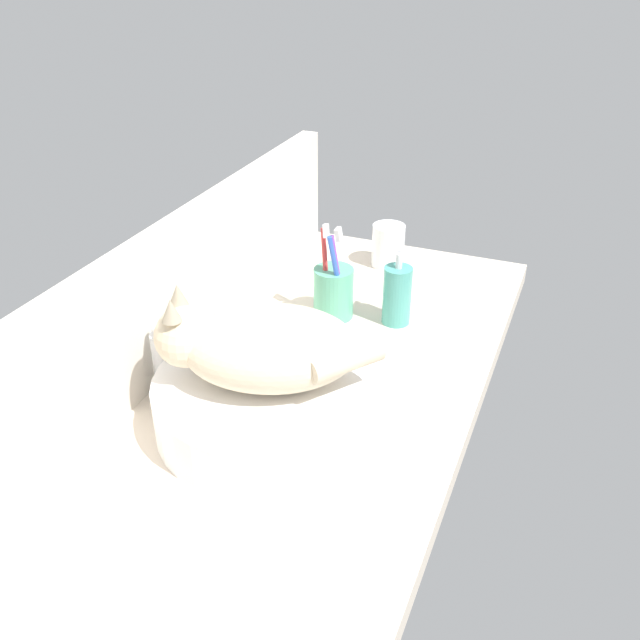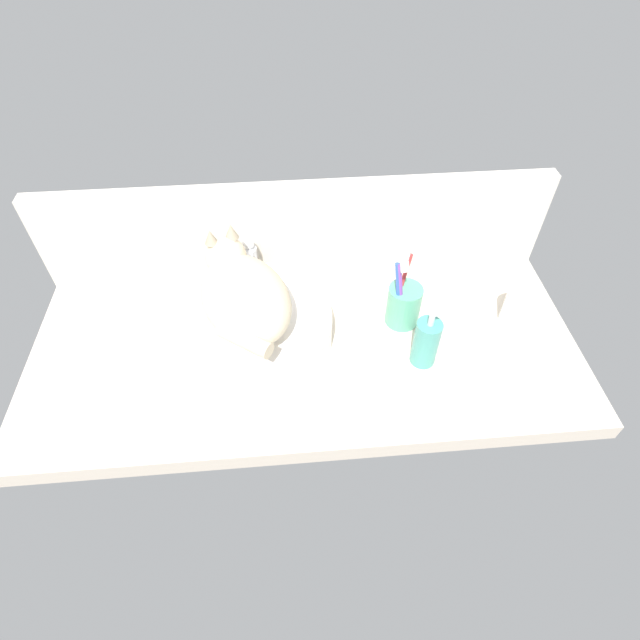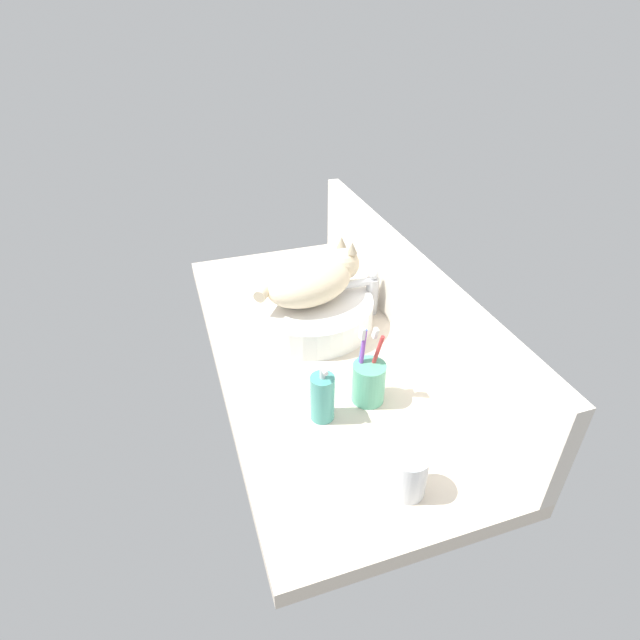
{
  "view_description": "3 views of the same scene",
  "coord_description": "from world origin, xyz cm",
  "px_view_note": "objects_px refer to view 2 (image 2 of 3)",
  "views": [
    {
      "loc": [
        -87.4,
        -37.02,
        66.15
      ],
      "look_at": [
        2.41,
        -0.65,
        10.6
      ],
      "focal_mm": 40.0,
      "sensor_mm": 36.0,
      "label": 1
    },
    {
      "loc": [
        -2.79,
        -70.15,
        82.65
      ],
      "look_at": [
        3.1,
        -2.09,
        9.02
      ],
      "focal_mm": 28.0,
      "sensor_mm": 36.0,
      "label": 2
    },
    {
      "loc": [
        98.91,
        -32.07,
        78.0
      ],
      "look_at": [
        0.8,
        0.21,
        9.0
      ],
      "focal_mm": 28.0,
      "sensor_mm": 36.0,
      "label": 3
    }
  ],
  "objects_px": {
    "toothbrush_cup": "(403,304)",
    "water_glass": "(519,310)",
    "cat": "(243,293)",
    "soap_dispenser": "(426,342)",
    "faucet": "(250,264)",
    "sink_basin": "(250,330)"
  },
  "relations": [
    {
      "from": "toothbrush_cup",
      "to": "water_glass",
      "type": "height_order",
      "value": "toothbrush_cup"
    },
    {
      "from": "cat",
      "to": "soap_dispenser",
      "type": "relative_size",
      "value": 2.18
    },
    {
      "from": "toothbrush_cup",
      "to": "water_glass",
      "type": "bearing_deg",
      "value": -6.18
    },
    {
      "from": "water_glass",
      "to": "faucet",
      "type": "bearing_deg",
      "value": 164.08
    },
    {
      "from": "sink_basin",
      "to": "toothbrush_cup",
      "type": "relative_size",
      "value": 1.85
    },
    {
      "from": "soap_dispenser",
      "to": "toothbrush_cup",
      "type": "xyz_separation_m",
      "value": [
        -0.02,
        0.12,
        -0.0
      ]
    },
    {
      "from": "toothbrush_cup",
      "to": "sink_basin",
      "type": "bearing_deg",
      "value": -174.33
    },
    {
      "from": "sink_basin",
      "to": "water_glass",
      "type": "relative_size",
      "value": 3.8
    },
    {
      "from": "toothbrush_cup",
      "to": "water_glass",
      "type": "relative_size",
      "value": 2.05
    },
    {
      "from": "soap_dispenser",
      "to": "cat",
      "type": "bearing_deg",
      "value": 165.37
    },
    {
      "from": "faucet",
      "to": "cat",
      "type": "bearing_deg",
      "value": -92.61
    },
    {
      "from": "soap_dispenser",
      "to": "faucet",
      "type": "bearing_deg",
      "value": 144.36
    },
    {
      "from": "sink_basin",
      "to": "cat",
      "type": "xyz_separation_m",
      "value": [
        -0.01,
        0.01,
        0.1
      ]
    },
    {
      "from": "faucet",
      "to": "soap_dispenser",
      "type": "distance_m",
      "value": 0.44
    },
    {
      "from": "sink_basin",
      "to": "toothbrush_cup",
      "type": "height_order",
      "value": "toothbrush_cup"
    },
    {
      "from": "sink_basin",
      "to": "faucet",
      "type": "bearing_deg",
      "value": 89.37
    },
    {
      "from": "toothbrush_cup",
      "to": "water_glass",
      "type": "xyz_separation_m",
      "value": [
        0.25,
        -0.03,
        -0.01
      ]
    },
    {
      "from": "cat",
      "to": "faucet",
      "type": "height_order",
      "value": "cat"
    },
    {
      "from": "soap_dispenser",
      "to": "toothbrush_cup",
      "type": "bearing_deg",
      "value": 101.24
    },
    {
      "from": "soap_dispenser",
      "to": "water_glass",
      "type": "distance_m",
      "value": 0.25
    },
    {
      "from": "sink_basin",
      "to": "soap_dispenser",
      "type": "bearing_deg",
      "value": -12.94
    },
    {
      "from": "cat",
      "to": "toothbrush_cup",
      "type": "height_order",
      "value": "cat"
    }
  ]
}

